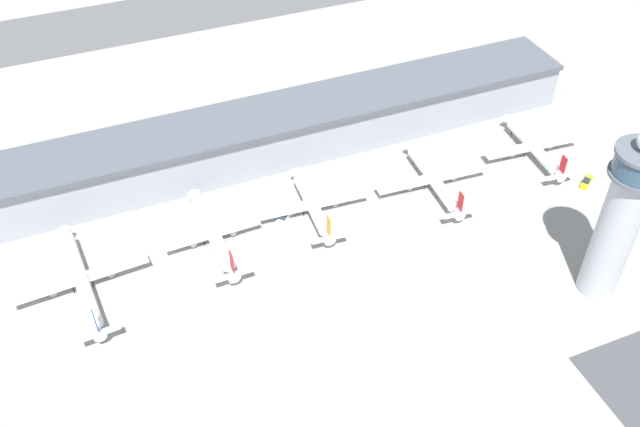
% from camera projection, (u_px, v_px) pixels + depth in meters
% --- Properties ---
extents(ground_plane, '(1000.00, 1000.00, 0.00)m').
position_uv_depth(ground_plane, '(354.00, 292.00, 202.89)').
color(ground_plane, gray).
extents(terminal_building, '(220.69, 25.00, 17.65)m').
position_uv_depth(terminal_building, '(271.00, 134.00, 245.11)').
color(terminal_building, '#9399A3').
rests_on(terminal_building, ground).
extents(runway_strip, '(331.03, 44.00, 0.01)m').
position_uv_depth(runway_strip, '(186.00, 11.00, 334.25)').
color(runway_strip, '#515154').
rests_on(runway_strip, ground).
extents(control_tower, '(14.59, 14.59, 54.83)m').
position_uv_depth(control_tower, '(621.00, 217.00, 186.15)').
color(control_tower, '#ADB2BC').
rests_on(control_tower, ground).
extents(airplane_gate_alpha, '(38.96, 45.55, 12.98)m').
position_uv_depth(airplane_gate_alpha, '(81.00, 279.00, 200.41)').
color(airplane_gate_alpha, white).
rests_on(airplane_gate_alpha, ground).
extents(airplane_gate_bravo, '(30.13, 40.32, 12.95)m').
position_uv_depth(airplane_gate_bravo, '(213.00, 233.00, 215.15)').
color(airplane_gate_bravo, white).
rests_on(airplane_gate_bravo, ground).
extents(airplane_gate_charlie, '(37.31, 35.23, 12.22)m').
position_uv_depth(airplane_gate_charlie, '(312.00, 205.00, 225.33)').
color(airplane_gate_charlie, white).
rests_on(airplane_gate_charlie, ground).
extents(airplane_gate_delta, '(38.87, 39.28, 12.12)m').
position_uv_depth(airplane_gate_delta, '(433.00, 179.00, 234.92)').
color(airplane_gate_delta, white).
rests_on(airplane_gate_delta, ground).
extents(airplane_gate_echo, '(35.64, 37.00, 11.88)m').
position_uv_depth(airplane_gate_echo, '(533.00, 147.00, 248.03)').
color(airplane_gate_echo, white).
rests_on(airplane_gate_echo, ground).
extents(service_truck_catering, '(7.46, 6.05, 2.42)m').
position_uv_depth(service_truck_catering, '(587.00, 182.00, 238.45)').
color(service_truck_catering, black).
rests_on(service_truck_catering, ground).
extents(service_truck_fuel, '(6.68, 6.38, 2.42)m').
position_uv_depth(service_truck_fuel, '(284.00, 218.00, 225.08)').
color(service_truck_fuel, black).
rests_on(service_truck_fuel, ground).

